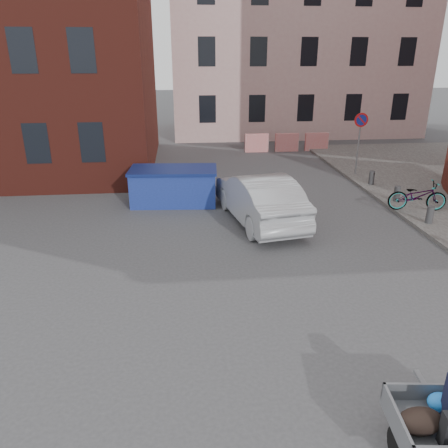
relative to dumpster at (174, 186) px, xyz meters
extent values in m
plane|color=#38383A|center=(2.00, -6.54, -0.65)|extent=(120.00, 120.00, 0.00)
cube|color=#591E16|center=(-7.00, 6.46, 6.35)|extent=(12.00, 10.00, 14.00)
cube|color=#C79A99|center=(8.00, 15.46, 6.35)|extent=(16.00, 8.00, 14.00)
cylinder|color=gray|center=(8.00, 2.96, 0.77)|extent=(0.07, 0.07, 2.60)
cylinder|color=red|center=(8.00, 2.94, 1.82)|extent=(0.60, 0.03, 0.60)
cylinder|color=navy|center=(8.00, 2.92, 1.82)|extent=(0.44, 0.03, 0.44)
cylinder|color=#3A3A3D|center=(8.00, -3.14, -0.26)|extent=(0.22, 0.22, 0.55)
cylinder|color=#3A3A3D|center=(8.00, -0.94, -0.26)|extent=(0.22, 0.22, 0.55)
cylinder|color=#3A3A3D|center=(8.00, 1.26, -0.26)|extent=(0.22, 0.22, 0.55)
cube|color=red|center=(4.50, 8.46, -0.15)|extent=(1.30, 0.18, 1.00)
cube|color=red|center=(6.20, 8.46, -0.15)|extent=(1.30, 0.18, 1.00)
cube|color=red|center=(7.90, 8.46, -0.15)|extent=(1.30, 0.18, 1.00)
cylinder|color=black|center=(3.02, -11.15, -0.43)|extent=(0.15, 0.45, 0.44)
cube|color=slate|center=(2.96, -11.14, -0.01)|extent=(0.17, 1.10, 0.28)
cube|color=slate|center=(3.79, -10.71, -0.01)|extent=(1.59, 0.23, 0.28)
cube|color=slate|center=(3.84, -10.34, -0.25)|extent=(0.16, 0.70, 0.06)
ellipsoid|color=black|center=(3.23, -11.22, 0.03)|extent=(0.64, 0.43, 0.36)
ellipsoid|color=blue|center=(3.72, -10.88, -0.03)|extent=(0.39, 0.34, 0.24)
cube|color=navy|center=(0.00, 0.00, -0.05)|extent=(3.09, 1.71, 1.20)
cube|color=navy|center=(0.00, 0.00, 0.59)|extent=(3.20, 1.81, 0.10)
imported|color=#A1A3A8|center=(2.75, -2.09, 0.13)|extent=(2.49, 4.99, 1.57)
imported|color=black|center=(8.20, -1.93, -0.03)|extent=(2.01, 0.98, 1.01)
camera|label=1|loc=(0.27, -15.26, 4.46)|focal=35.00mm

